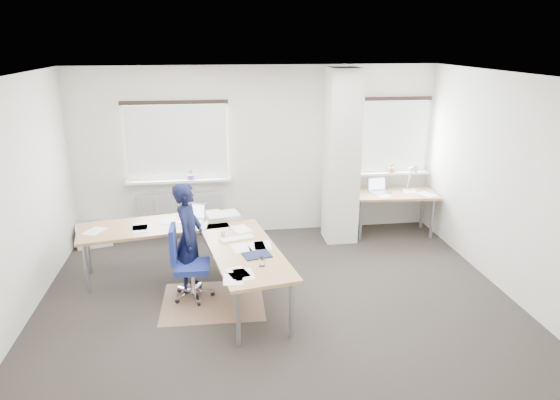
{
  "coord_description": "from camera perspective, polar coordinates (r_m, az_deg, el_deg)",
  "views": [
    {
      "loc": [
        -0.75,
        -5.59,
        3.2
      ],
      "look_at": [
        0.16,
        0.9,
        1.06
      ],
      "focal_mm": 32.0,
      "sensor_mm": 36.0,
      "label": 1
    }
  ],
  "objects": [
    {
      "name": "task_chair",
      "position": [
        6.55,
        -10.28,
        -8.78
      ],
      "size": [
        0.54,
        0.53,
        0.99
      ],
      "rotation": [
        0.0,
        0.0,
        -0.03
      ],
      "color": "navy",
      "rests_on": "ground"
    },
    {
      "name": "floor_mat",
      "position": [
        6.54,
        -7.66,
        -11.41
      ],
      "size": [
        1.3,
        1.11,
        0.01
      ],
      "primitive_type": "cube",
      "rotation": [
        0.0,
        0.0,
        -0.03
      ],
      "color": "brown",
      "rests_on": "ground"
    },
    {
      "name": "room_shell",
      "position": [
        6.29,
        0.78,
        4.68
      ],
      "size": [
        6.04,
        5.04,
        2.82
      ],
      "color": "beige",
      "rests_on": "ground"
    },
    {
      "name": "desk_main",
      "position": [
        6.65,
        -9.13,
        -4.36
      ],
      "size": [
        2.82,
        2.63,
        0.96
      ],
      "rotation": [
        0.0,
        0.0,
        0.17
      ],
      "color": "#9C7343",
      "rests_on": "ground"
    },
    {
      "name": "person",
      "position": [
        6.59,
        -10.37,
        -4.25
      ],
      "size": [
        0.45,
        0.6,
        1.47
      ],
      "primitive_type": "imported",
      "rotation": [
        0.0,
        0.0,
        1.37
      ],
      "color": "black",
      "rests_on": "ground"
    },
    {
      "name": "desk_side",
      "position": [
        8.58,
        12.9,
        0.53
      ],
      "size": [
        1.45,
        0.8,
        1.22
      ],
      "rotation": [
        0.0,
        0.0,
        -0.07
      ],
      "color": "#9C7343",
      "rests_on": "ground"
    },
    {
      "name": "white_crate",
      "position": [
        8.64,
        -20.51,
        -3.78
      ],
      "size": [
        0.61,
        0.5,
        0.32
      ],
      "primitive_type": "cube",
      "rotation": [
        0.0,
        0.0,
        0.27
      ],
      "color": "white",
      "rests_on": "ground"
    },
    {
      "name": "ground",
      "position": [
        6.49,
        -0.3,
        -11.52
      ],
      "size": [
        6.0,
        6.0,
        0.0
      ],
      "primitive_type": "plane",
      "color": "black",
      "rests_on": "ground"
    }
  ]
}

